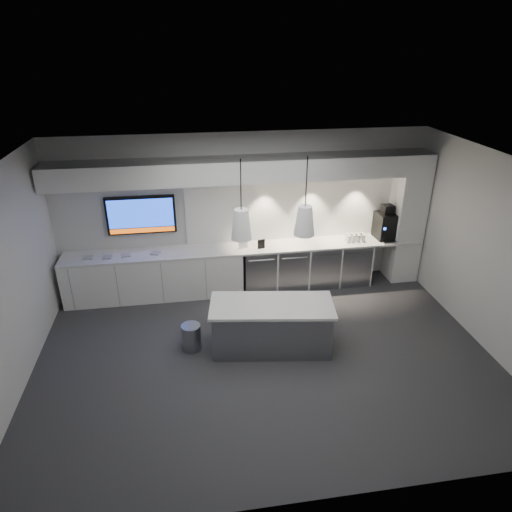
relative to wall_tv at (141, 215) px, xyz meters
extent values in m
plane|color=#333235|center=(1.90, -2.45, -1.56)|extent=(7.00, 7.00, 0.00)
plane|color=black|center=(1.90, -2.45, 1.44)|extent=(7.00, 7.00, 0.00)
plane|color=silver|center=(1.90, 0.05, -0.06)|extent=(7.00, 0.00, 7.00)
plane|color=silver|center=(1.90, -4.95, -0.06)|extent=(7.00, 0.00, 7.00)
plane|color=silver|center=(-1.60, -2.45, -0.06)|extent=(0.00, 7.00, 7.00)
plane|color=silver|center=(5.40, -2.45, -0.06)|extent=(0.00, 7.00, 7.00)
cube|color=silver|center=(1.90, -0.27, -0.68)|extent=(6.80, 0.65, 0.04)
cube|color=white|center=(0.15, -0.27, -1.13)|extent=(3.30, 0.63, 0.86)
cube|color=gray|center=(2.15, -0.27, -1.13)|extent=(0.60, 0.61, 0.85)
cube|color=gray|center=(2.78, -0.27, -1.13)|extent=(0.60, 0.61, 0.85)
cube|color=gray|center=(3.41, -0.27, -1.13)|extent=(0.60, 0.61, 0.85)
cube|color=gray|center=(4.04, -0.27, -1.13)|extent=(0.60, 0.61, 0.85)
cube|color=white|center=(3.10, 0.03, -0.01)|extent=(4.60, 0.03, 1.30)
cube|color=white|center=(1.90, -0.25, 0.84)|extent=(6.90, 0.60, 0.40)
cube|color=white|center=(5.10, -0.25, -0.26)|extent=(0.55, 0.55, 2.60)
cube|color=black|center=(0.00, 0.00, 0.00)|extent=(1.25, 0.06, 0.72)
cube|color=#1438C0|center=(0.00, -0.03, 0.04)|extent=(1.17, 0.00, 0.54)
cube|color=#D04F0C|center=(0.00, -0.03, -0.29)|extent=(1.17, 0.00, 0.09)
cube|color=gray|center=(2.03, -2.23, -1.18)|extent=(1.89, 0.98, 0.76)
cube|color=silver|center=(2.03, -2.23, -0.78)|extent=(2.00, 1.08, 0.05)
cylinder|color=gray|center=(0.78, -2.05, -1.35)|extent=(0.39, 0.39, 0.43)
cube|color=black|center=(4.68, -0.24, -0.40)|extent=(0.40, 0.44, 0.51)
cube|color=black|center=(4.68, -0.24, -0.06)|extent=(0.22, 0.22, 0.17)
cube|color=gray|center=(4.68, -0.47, -0.64)|extent=(0.29, 0.21, 0.03)
cube|color=black|center=(2.18, -0.37, -0.57)|extent=(0.14, 0.04, 0.18)
cube|color=silver|center=(1.83, -0.32, -0.59)|extent=(0.18, 0.08, 0.14)
cube|color=#A2A2A2|center=(-0.98, -0.31, -0.65)|extent=(0.16, 0.16, 0.02)
cube|color=#A2A2A2|center=(-0.64, -0.35, -0.65)|extent=(0.17, 0.17, 0.02)
cube|color=#A2A2A2|center=(-0.32, -0.30, -0.65)|extent=(0.19, 0.19, 0.02)
cube|color=#A2A2A2|center=(0.21, -0.30, -0.65)|extent=(0.20, 0.20, 0.02)
cone|color=white|center=(1.58, -2.23, 0.59)|extent=(0.30, 0.30, 0.43)
cylinder|color=black|center=(1.58, -2.23, 1.16)|extent=(0.02, 0.02, 0.70)
cone|color=white|center=(2.48, -2.23, 0.59)|extent=(0.30, 0.30, 0.43)
cylinder|color=black|center=(2.48, -2.23, 1.16)|extent=(0.02, 0.02, 0.70)
camera|label=1|loc=(0.86, -8.10, 2.92)|focal=32.00mm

